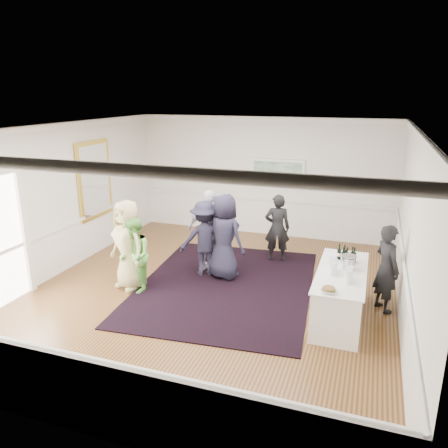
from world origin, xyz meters
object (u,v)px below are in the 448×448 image
(bartender, at_px, (387,268))
(nut_bowl, at_px, (329,290))
(serving_table, at_px, (340,294))
(guest_dark_a, at_px, (204,239))
(guest_dark_b, at_px, (277,228))
(guest_navy, at_px, (224,237))
(ice_bucket, at_px, (349,263))
(guest_green, at_px, (135,255))
(guest_tan, at_px, (128,245))
(guest_lilac, at_px, (210,232))

(bartender, bearing_deg, nut_bowl, 114.70)
(serving_table, height_order, guest_dark_a, guest_dark_a)
(guest_dark_b, height_order, guest_navy, guest_navy)
(ice_bucket, bearing_deg, serving_table, -123.31)
(guest_green, xyz_separation_m, nut_bowl, (3.79, -0.69, 0.16))
(guest_tan, distance_m, ice_bucket, 4.21)
(bartender, bearing_deg, serving_table, 92.08)
(serving_table, xyz_separation_m, ice_bucket, (0.09, 0.14, 0.55))
(serving_table, xyz_separation_m, guest_navy, (-2.47, 0.99, 0.47))
(guest_dark_b, relative_size, guest_navy, 0.88)
(guest_lilac, bearing_deg, nut_bowl, 150.07)
(guest_green, height_order, guest_dark_b, guest_dark_b)
(guest_dark_b, distance_m, ice_bucket, 2.76)
(guest_tan, bearing_deg, guest_lilac, 70.56)
(bartender, xyz_separation_m, guest_dark_a, (-3.65, 0.44, 0.01))
(bartender, height_order, guest_tan, guest_tan)
(ice_bucket, bearing_deg, guest_dark_b, 128.63)
(guest_dark_a, bearing_deg, guest_dark_b, -164.16)
(guest_green, relative_size, guest_dark_b, 0.93)
(guest_navy, bearing_deg, guest_tan, 53.64)
(guest_dark_a, bearing_deg, serving_table, 131.86)
(guest_tan, xyz_separation_m, guest_lilac, (1.22, 1.33, -0.00))
(nut_bowl, bearing_deg, bartender, 59.48)
(guest_dark_a, relative_size, guest_dark_b, 1.02)
(guest_dark_a, bearing_deg, guest_green, 21.10)
(bartender, distance_m, guest_dark_b, 2.94)
(nut_bowl, bearing_deg, guest_navy, 141.09)
(guest_tan, bearing_deg, nut_bowl, 12.00)
(guest_lilac, height_order, guest_navy, guest_navy)
(serving_table, bearing_deg, guest_navy, 158.25)
(guest_tan, height_order, guest_lilac, guest_tan)
(guest_tan, bearing_deg, ice_bucket, 26.67)
(bartender, distance_m, nut_bowl, 1.69)
(guest_green, relative_size, guest_lilac, 0.82)
(serving_table, xyz_separation_m, nut_bowl, (-0.13, -0.91, 0.47))
(guest_dark_b, distance_m, nut_bowl, 3.53)
(guest_tan, distance_m, nut_bowl, 4.06)
(guest_navy, relative_size, nut_bowl, 7.34)
(guest_green, distance_m, guest_navy, 1.89)
(guest_green, bearing_deg, bartender, 58.87)
(bartender, height_order, guest_lilac, guest_lilac)
(ice_bucket, bearing_deg, guest_tan, -176.58)
(serving_table, height_order, ice_bucket, ice_bucket)
(guest_dark_a, height_order, guest_dark_b, guest_dark_a)
(guest_green, distance_m, guest_dark_b, 3.39)
(guest_dark_a, distance_m, guest_navy, 0.46)
(guest_lilac, relative_size, ice_bucket, 6.99)
(bartender, bearing_deg, guest_green, 64.61)
(guest_tan, xyz_separation_m, guest_green, (0.20, -0.11, -0.16))
(guest_lilac, bearing_deg, guest_tan, 54.94)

